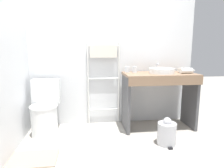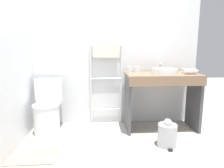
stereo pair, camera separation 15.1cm
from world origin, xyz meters
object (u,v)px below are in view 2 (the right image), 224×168
at_px(towel_radiator, 106,65).
at_px(hair_dryer, 190,71).
at_px(toilet, 47,111).
at_px(sink_basin, 164,71).
at_px(trash_bin, 167,134).
at_px(cup_near_edge, 137,70).
at_px(cup_near_wall, 130,69).

bearing_deg(towel_radiator, hair_dryer, -15.47).
height_order(toilet, hair_dryer, hair_dryer).
bearing_deg(hair_dryer, toilet, 178.61).
height_order(sink_basin, trash_bin, sink_basin).
relative_size(cup_near_edge, hair_dryer, 0.40).
distance_m(toilet, trash_bin, 1.67).
height_order(sink_basin, cup_near_edge, cup_near_edge).
bearing_deg(hair_dryer, cup_near_wall, 164.38).
relative_size(toilet, hair_dryer, 3.38).
bearing_deg(hair_dryer, sink_basin, 172.76).
bearing_deg(cup_near_edge, cup_near_wall, 160.01).
bearing_deg(toilet, towel_radiator, 17.99).
bearing_deg(cup_near_edge, toilet, -173.77).
relative_size(sink_basin, cup_near_wall, 4.06).
height_order(cup_near_wall, hair_dryer, cup_near_wall).
relative_size(hair_dryer, trash_bin, 0.64).
xyz_separation_m(cup_near_edge, trash_bin, (0.26, -0.68, -0.73)).
distance_m(towel_radiator, trash_bin, 1.34).
relative_size(towel_radiator, trash_bin, 3.62).
relative_size(toilet, sink_basin, 2.12).
relative_size(cup_near_wall, hair_dryer, 0.39).
bearing_deg(sink_basin, cup_near_edge, 158.05).
bearing_deg(toilet, sink_basin, -0.14).
bearing_deg(cup_near_edge, towel_radiator, 163.71).
distance_m(toilet, sink_basin, 1.77).
xyz_separation_m(towel_radiator, hair_dryer, (1.18, -0.33, -0.06)).
distance_m(sink_basin, cup_near_edge, 0.40).
relative_size(towel_radiator, cup_near_edge, 14.12).
xyz_separation_m(toilet, towel_radiator, (0.86, 0.28, 0.62)).
distance_m(cup_near_edge, trash_bin, 1.03).
bearing_deg(trash_bin, towel_radiator, 131.71).
bearing_deg(sink_basin, hair_dryer, -7.24).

